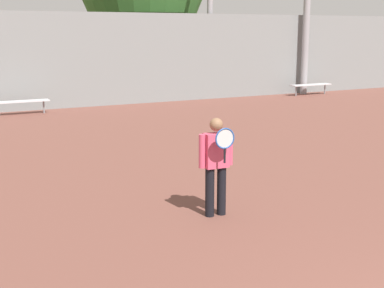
# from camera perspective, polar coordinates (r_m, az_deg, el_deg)

# --- Properties ---
(tennis_player) EXTENTS (0.56, 0.41, 1.52)m
(tennis_player) POSITION_cam_1_polar(r_m,az_deg,el_deg) (8.08, 2.60, -1.88)
(tennis_player) COLOR black
(tennis_player) RESTS_ON ground_plane
(bench_courtside_far) EXTENTS (2.00, 0.40, 0.47)m
(bench_courtside_far) POSITION_cam_1_polar(r_m,az_deg,el_deg) (24.14, 12.56, 6.14)
(bench_courtside_far) COLOR silver
(bench_courtside_far) RESTS_ON ground_plane
(bench_by_gate) EXTENTS (1.84, 0.40, 0.47)m
(bench_by_gate) POSITION_cam_1_polar(r_m,az_deg,el_deg) (18.91, -17.75, 4.28)
(bench_by_gate) COLOR silver
(bench_by_gate) RESTS_ON ground_plane
(back_fence) EXTENTS (33.51, 0.06, 3.45)m
(back_fence) POSITION_cam_1_polar(r_m,az_deg,el_deg) (19.89, -14.66, 8.57)
(back_fence) COLOR gray
(back_fence) RESTS_ON ground_plane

